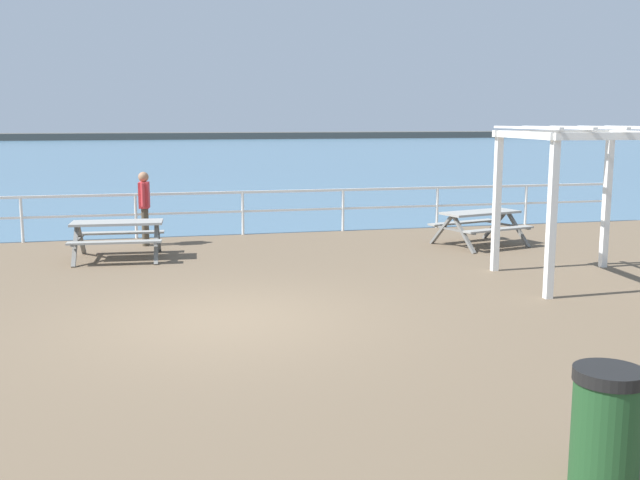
{
  "coord_description": "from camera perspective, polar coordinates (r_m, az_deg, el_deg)",
  "views": [
    {
      "loc": [
        -1.07,
        -10.28,
        2.83
      ],
      "look_at": [
        1.8,
        1.75,
        0.8
      ],
      "focal_mm": 41.59,
      "sensor_mm": 36.0,
      "label": 1
    }
  ],
  "objects": [
    {
      "name": "litter_bin",
      "position": [
        6.28,
        21.15,
        -13.3
      ],
      "size": [
        0.55,
        0.55,
        0.95
      ],
      "color": "#1E4723",
      "rests_on": "ground"
    },
    {
      "name": "visitor",
      "position": [
        17.08,
        -13.36,
        2.74
      ],
      "size": [
        0.26,
        0.53,
        1.66
      ],
      "rotation": [
        0.0,
        0.0,
        6.17
      ],
      "color": "#4C4233",
      "rests_on": "ground"
    },
    {
      "name": "seaward_railing",
      "position": [
        18.17,
        -9.98,
        2.66
      ],
      "size": [
        23.07,
        0.07,
        1.08
      ],
      "color": "white",
      "rests_on": "ground"
    },
    {
      "name": "picnic_table_near_right",
      "position": [
        15.56,
        -15.32,
        0.69
      ],
      "size": [
        1.9,
        1.65,
        0.8
      ],
      "rotation": [
        0.0,
        0.0,
        -0.07
      ],
      "color": "gray",
      "rests_on": "ground"
    },
    {
      "name": "sea_band",
      "position": [
        63.1,
        -12.52,
        6.53
      ],
      "size": [
        142.0,
        90.0,
        0.01
      ],
      "primitive_type": "cube",
      "color": "#476B84",
      "rests_on": "ground"
    },
    {
      "name": "distant_shoreline",
      "position": [
        106.07,
        -12.96,
        7.56
      ],
      "size": [
        142.0,
        6.0,
        1.8
      ],
      "primitive_type": "cube",
      "color": "#4C4C47",
      "rests_on": "ground"
    },
    {
      "name": "picnic_table_mid_centre",
      "position": [
        17.02,
        12.22,
        1.53
      ],
      "size": [
        2.13,
        1.92,
        0.8
      ],
      "rotation": [
        0.0,
        0.0,
        0.27
      ],
      "color": "gray",
      "rests_on": "ground"
    },
    {
      "name": "ground_plane",
      "position": [
        10.74,
        -7.25,
        -6.59
      ],
      "size": [
        30.0,
        24.0,
        0.2
      ],
      "primitive_type": "cube",
      "color": "brown"
    },
    {
      "name": "lattice_pergola",
      "position": [
        13.57,
        19.66,
        5.26
      ],
      "size": [
        2.61,
        2.73,
        2.7
      ],
      "rotation": [
        0.0,
        0.0,
        -0.08
      ],
      "color": "white",
      "rests_on": "ground"
    }
  ]
}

